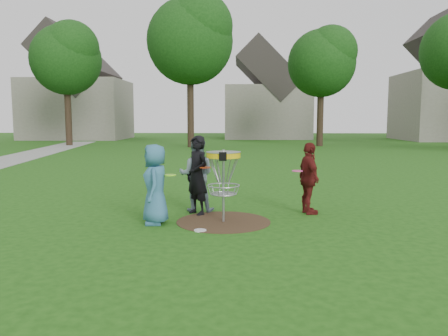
{
  "coord_description": "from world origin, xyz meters",
  "views": [
    {
      "loc": [
        0.29,
        -8.16,
        1.97
      ],
      "look_at": [
        0.0,
        0.3,
        1.0
      ],
      "focal_mm": 35.0,
      "sensor_mm": 36.0,
      "label": 1
    }
  ],
  "objects_px": {
    "player_maroon": "(309,178)",
    "disc_golf_basket": "(223,169)",
    "player_black": "(197,175)",
    "player_grey": "(197,175)",
    "player_blue": "(155,184)"
  },
  "relations": [
    {
      "from": "player_grey",
      "to": "player_black",
      "type": "bearing_deg",
      "value": 99.89
    },
    {
      "from": "player_grey",
      "to": "disc_golf_basket",
      "type": "relative_size",
      "value": 1.13
    },
    {
      "from": "player_blue",
      "to": "player_grey",
      "type": "distance_m",
      "value": 1.32
    },
    {
      "from": "player_blue",
      "to": "player_maroon",
      "type": "bearing_deg",
      "value": 99.56
    },
    {
      "from": "player_blue",
      "to": "player_black",
      "type": "height_order",
      "value": "player_black"
    },
    {
      "from": "player_black",
      "to": "player_grey",
      "type": "distance_m",
      "value": 0.3
    },
    {
      "from": "player_blue",
      "to": "disc_golf_basket",
      "type": "distance_m",
      "value": 1.31
    },
    {
      "from": "disc_golf_basket",
      "to": "player_blue",
      "type": "bearing_deg",
      "value": -171.18
    },
    {
      "from": "player_blue",
      "to": "player_grey",
      "type": "height_order",
      "value": "player_grey"
    },
    {
      "from": "player_maroon",
      "to": "disc_golf_basket",
      "type": "xyz_separation_m",
      "value": [
        -1.73,
        -0.77,
        0.28
      ]
    },
    {
      "from": "player_blue",
      "to": "player_black",
      "type": "xyz_separation_m",
      "value": [
        0.7,
        0.84,
        0.06
      ]
    },
    {
      "from": "player_black",
      "to": "player_grey",
      "type": "relative_size",
      "value": 1.04
    },
    {
      "from": "player_black",
      "to": "disc_golf_basket",
      "type": "bearing_deg",
      "value": -0.9
    },
    {
      "from": "player_maroon",
      "to": "player_grey",
      "type": "bearing_deg",
      "value": 72.4
    },
    {
      "from": "player_blue",
      "to": "player_maroon",
      "type": "relative_size",
      "value": 1.01
    }
  ]
}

